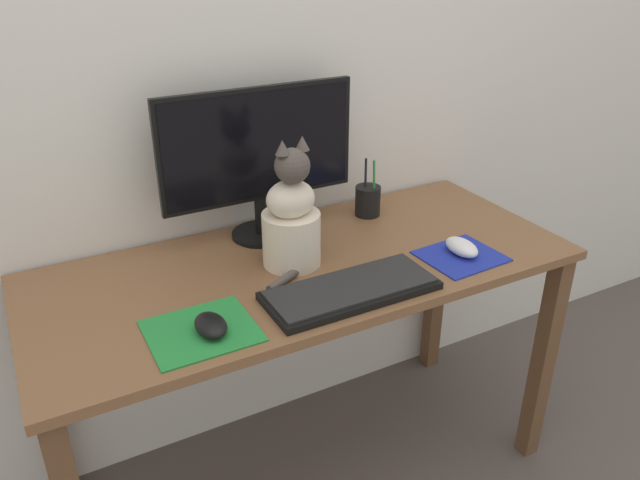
{
  "coord_description": "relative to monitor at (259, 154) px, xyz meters",
  "views": [
    {
      "loc": [
        -0.63,
        -1.25,
        1.49
      ],
      "look_at": [
        -0.0,
        -0.09,
        0.83
      ],
      "focal_mm": 35.0,
      "sensor_mm": 36.0,
      "label": 1
    }
  ],
  "objects": [
    {
      "name": "mousepad_left",
      "position": [
        -0.3,
        -0.37,
        -0.24
      ],
      "size": [
        0.23,
        0.2,
        0.0
      ],
      "rotation": [
        0.0,
        0.0,
        0.0
      ],
      "color": "#238438",
      "rests_on": "desk"
    },
    {
      "name": "computer_mouse_left",
      "position": [
        -0.28,
        -0.38,
        -0.22
      ],
      "size": [
        0.06,
        0.1,
        0.03
      ],
      "color": "black",
      "rests_on": "mousepad_left"
    },
    {
      "name": "desk",
      "position": [
        0.03,
        -0.2,
        -0.34
      ],
      "size": [
        1.39,
        0.59,
        0.73
      ],
      "color": "brown",
      "rests_on": "ground_plane"
    },
    {
      "name": "mousepad_right",
      "position": [
        0.41,
        -0.36,
        -0.24
      ],
      "size": [
        0.21,
        0.19,
        0.0
      ],
      "rotation": [
        0.0,
        0.0,
        0.06
      ],
      "color": "#1E2D9E",
      "rests_on": "desk"
    },
    {
      "name": "keyboard",
      "position": [
        0.06,
        -0.39,
        -0.23
      ],
      "size": [
        0.41,
        0.17,
        0.02
      ],
      "rotation": [
        0.0,
        0.0,
        -0.0
      ],
      "color": "black",
      "rests_on": "desk"
    },
    {
      "name": "computer_mouse_right",
      "position": [
        0.41,
        -0.35,
        -0.21
      ],
      "size": [
        0.06,
        0.11,
        0.04
      ],
      "color": "white",
      "rests_on": "mousepad_right"
    },
    {
      "name": "wall_back",
      "position": [
        0.03,
        0.13,
        0.29
      ],
      "size": [
        7.0,
        0.04,
        2.5
      ],
      "color": "silver",
      "rests_on": "ground_plane"
    },
    {
      "name": "pen_cup",
      "position": [
        0.33,
        -0.02,
        -0.19
      ],
      "size": [
        0.08,
        0.08,
        0.18
      ],
      "color": "black",
      "rests_on": "desk"
    },
    {
      "name": "monitor",
      "position": [
        0.0,
        0.0,
        0.0
      ],
      "size": [
        0.54,
        0.17,
        0.41
      ],
      "color": "black",
      "rests_on": "desk"
    },
    {
      "name": "cat",
      "position": [
        0.0,
        -0.19,
        -0.11
      ],
      "size": [
        0.2,
        0.2,
        0.33
      ],
      "rotation": [
        0.0,
        0.0,
        0.13
      ],
      "color": "beige",
      "rests_on": "desk"
    },
    {
      "name": "ground_plane",
      "position": [
        0.03,
        -0.2,
        -0.96
      ],
      "size": [
        12.0,
        12.0,
        0.0
      ],
      "primitive_type": "plane",
      "color": "#564C47"
    }
  ]
}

